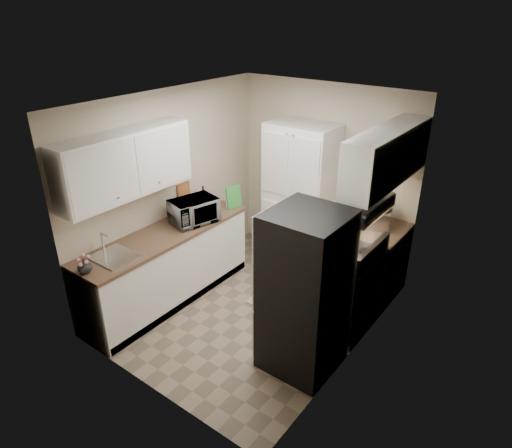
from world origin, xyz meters
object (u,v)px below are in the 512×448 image
object	(u,v)px
microwave	(194,211)
toaster_oven	(378,217)
refrigerator	(305,293)
wine_bottle	(203,197)
electric_range	(343,289)
pantry_cabinet	(300,197)

from	to	relation	value
microwave	toaster_oven	xyz separation A→B (m)	(1.85, 1.28, -0.04)
refrigerator	wine_bottle	distance (m)	2.25
wine_bottle	electric_range	bearing A→B (deg)	-0.72
electric_range	toaster_oven	bearing A→B (deg)	92.03
microwave	toaster_oven	bearing A→B (deg)	-40.28
electric_range	wine_bottle	distance (m)	2.19
pantry_cabinet	toaster_oven	bearing A→B (deg)	-1.72
wine_bottle	toaster_oven	xyz separation A→B (m)	(2.08, 0.86, -0.02)
wine_bottle	toaster_oven	bearing A→B (deg)	22.53
wine_bottle	refrigerator	bearing A→B (deg)	-21.67
pantry_cabinet	toaster_oven	size ratio (longest dim) A/B	5.19
pantry_cabinet	refrigerator	size ratio (longest dim) A/B	1.18
pantry_cabinet	microwave	xyz separation A→B (m)	(-0.71, -1.32, 0.07)
pantry_cabinet	electric_range	world-z (taller)	pantry_cabinet
electric_range	wine_bottle	xyz separation A→B (m)	(-2.11, 0.03, 0.58)
pantry_cabinet	wine_bottle	xyz separation A→B (m)	(-0.94, -0.90, 0.05)
refrigerator	electric_range	bearing A→B (deg)	87.52
refrigerator	pantry_cabinet	bearing A→B (deg)	123.46
microwave	wine_bottle	world-z (taller)	microwave
refrigerator	toaster_oven	size ratio (longest dim) A/B	4.41
microwave	wine_bottle	size ratio (longest dim) A/B	2.05
microwave	toaster_oven	world-z (taller)	microwave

